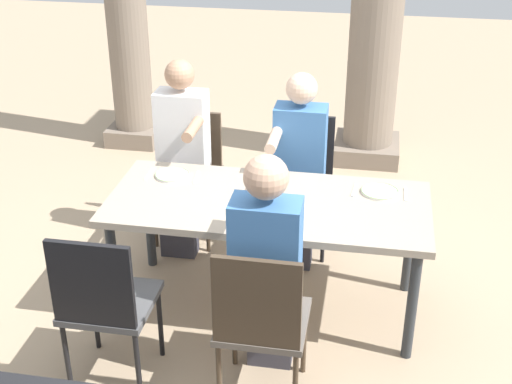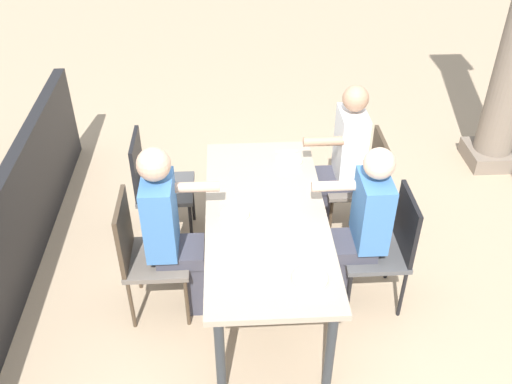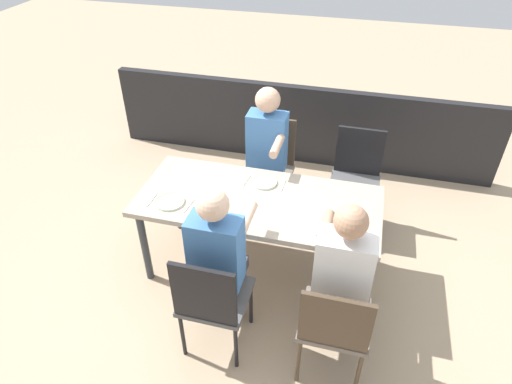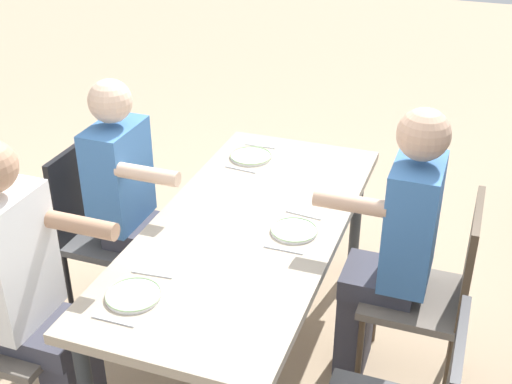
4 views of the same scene
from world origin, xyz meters
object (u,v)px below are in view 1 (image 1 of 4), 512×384
Objects in this scene: chair_mid_south at (261,318)px; plate_2 at (380,191)px; dining_table at (268,211)px; diner_guest_third at (181,152)px; plate_1 at (263,217)px; diner_man_white at (267,265)px; diner_woman_green at (298,164)px; chair_west_north at (189,166)px; chair_west_south at (104,300)px; plate_0 at (173,175)px; chair_mid_north at (301,175)px.

chair_mid_south is 1.20m from plate_2.
diner_guest_third reaches higher than dining_table.
diner_guest_third is at bearing 162.23° from plate_2.
chair_mid_south is 1.69m from diner_guest_third.
plate_1 is (-0.09, 0.62, 0.21)m from chair_mid_south.
plate_2 is at bearing 57.83° from diner_man_white.
diner_guest_third is at bearing 137.39° from dining_table.
plate_1 is (-0.09, 0.42, 0.03)m from diner_man_white.
diner_woman_green is at bearing 81.27° from dining_table.
chair_west_north is 0.94× the size of chair_west_south.
diner_woman_green reaches higher than chair_west_south.
plate_0 is at bearing -83.85° from chair_west_north.
chair_west_south is 1.07m from plate_0.
plate_0 is 1.27m from plate_2.
diner_man_white is at bearing -81.33° from dining_table.
diner_man_white is 6.05× the size of plate_2.
diner_woman_green is (0.80, -0.20, 0.17)m from chair_west_north.
diner_man_white reaches higher than plate_1.
dining_table is at bearing -18.95° from plate_0.
dining_table is 0.67m from plate_2.
plate_1 is 0.76m from plate_2.
chair_west_south is 1.04× the size of chair_mid_north.
chair_mid_south is at bearing -83.17° from dining_table.
chair_west_south is at bearing -118.50° from diner_woman_green.
plate_0 is (0.07, 1.05, 0.20)m from chair_west_south.
diner_woman_green reaches higher than plate_0.
chair_mid_north reaches higher than plate_1.
diner_man_white is (0.80, 0.20, 0.18)m from chair_west_south.
chair_mid_north reaches higher than plate_0.
diner_guest_third is (-0.70, 0.64, 0.04)m from dining_table.
plate_2 is at bearing 18.67° from dining_table.
dining_table is 0.95m from diner_guest_third.
diner_man_white is (0.00, -1.27, 0.03)m from diner_woman_green.
diner_man_white is at bearing -90.11° from chair_mid_north.
chair_mid_north is 0.84m from diner_guest_third.
chair_west_north is 4.17× the size of plate_0.
chair_west_south is 1.71m from plate_2.
diner_woman_green is 0.79m from diner_guest_third.
diner_guest_third is (-0.80, 1.48, 0.17)m from chair_mid_south.
chair_mid_north reaches higher than plate_2.
dining_table is at bearing -49.85° from chair_west_north.
plate_1 is at bearing -50.66° from diner_guest_third.
chair_mid_south is 0.66m from plate_1.
chair_west_south is 4.60× the size of plate_1.
chair_west_south is at bearing 179.88° from chair_mid_south.
diner_guest_third reaches higher than diner_woman_green.
diner_guest_third is (0.00, 1.47, 0.16)m from chair_west_south.
chair_west_north is 0.27m from diner_guest_third.
diner_woman_green reaches higher than dining_table.
chair_west_north is (-0.70, 0.83, -0.15)m from dining_table.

